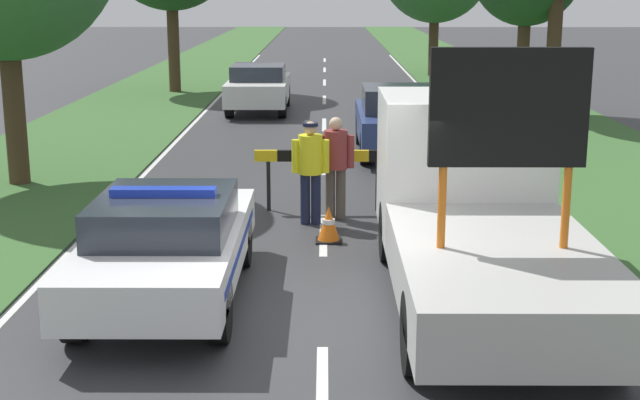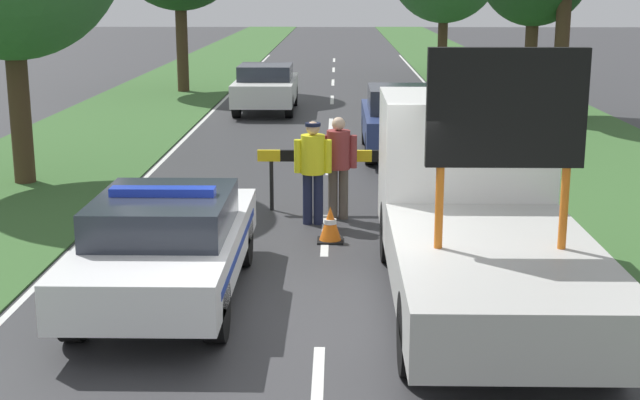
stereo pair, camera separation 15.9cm
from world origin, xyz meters
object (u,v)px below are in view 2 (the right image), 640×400
(police_officer, at_px, (313,164))
(queued_car_hatch_blue, at_px, (403,119))
(road_barrier, at_px, (326,161))
(pedestrian_civilian, at_px, (338,160))
(queued_car_van_white, at_px, (266,87))
(work_truck, at_px, (475,204))
(traffic_cone_near_police, at_px, (433,179))
(traffic_cone_centre_front, at_px, (330,224))
(police_car, at_px, (167,243))

(police_officer, xyz_separation_m, queued_car_hatch_blue, (1.95, 6.48, -0.20))
(road_barrier, height_order, pedestrian_civilian, pedestrian_civilian)
(queued_car_hatch_blue, xyz_separation_m, queued_car_van_white, (-3.82, 7.36, -0.04))
(work_truck, relative_size, queued_car_hatch_blue, 1.42)
(traffic_cone_near_police, distance_m, traffic_cone_centre_front, 3.74)
(police_car, bearing_deg, road_barrier, 70.88)
(pedestrian_civilian, bearing_deg, police_officer, -158.86)
(police_officer, xyz_separation_m, pedestrian_civilian, (0.42, 0.37, -0.00))
(pedestrian_civilian, bearing_deg, road_barrier, 90.47)
(queued_car_van_white, bearing_deg, traffic_cone_near_police, 109.28)
(police_car, relative_size, police_officer, 2.65)
(work_truck, xyz_separation_m, traffic_cone_near_police, (0.06, 5.46, -0.84))
(queued_car_van_white, bearing_deg, road_barrier, 99.11)
(traffic_cone_near_police, bearing_deg, work_truck, -90.59)
(traffic_cone_centre_front, bearing_deg, traffic_cone_near_police, 59.01)
(work_truck, xyz_separation_m, pedestrian_civilian, (-1.75, 3.68, -0.13))
(police_car, bearing_deg, traffic_cone_near_police, 59.51)
(road_barrier, relative_size, pedestrian_civilian, 1.38)
(pedestrian_civilian, distance_m, queued_car_van_white, 13.66)
(police_car, xyz_separation_m, work_truck, (3.90, 0.40, 0.42))
(traffic_cone_near_police, bearing_deg, traffic_cone_centre_front, -120.99)
(work_truck, xyz_separation_m, queued_car_hatch_blue, (-0.21, 9.78, -0.33))
(police_officer, xyz_separation_m, traffic_cone_centre_front, (0.30, -1.05, -0.75))
(pedestrian_civilian, xyz_separation_m, traffic_cone_centre_front, (-0.12, -1.43, -0.75))
(work_truck, xyz_separation_m, police_officer, (-2.17, 3.31, -0.13))
(queued_car_hatch_blue, height_order, queued_car_van_white, queued_car_hatch_blue)
(queued_car_hatch_blue, bearing_deg, pedestrian_civilian, 75.90)
(road_barrier, bearing_deg, traffic_cone_centre_front, -87.44)
(work_truck, height_order, queued_car_van_white, work_truck)
(road_barrier, xyz_separation_m, queued_car_van_white, (-2.07, 12.90, -0.10))
(traffic_cone_near_police, bearing_deg, road_barrier, -148.97)
(traffic_cone_centre_front, relative_size, queued_car_hatch_blue, 0.13)
(queued_car_hatch_blue, distance_m, queued_car_van_white, 8.29)
(work_truck, bearing_deg, traffic_cone_near_police, -92.64)
(traffic_cone_near_police, distance_m, queued_car_hatch_blue, 4.36)
(work_truck, bearing_deg, police_car, 3.81)
(work_truck, bearing_deg, police_officer, -58.81)
(pedestrian_civilian, bearing_deg, work_truck, -85.01)
(traffic_cone_centre_front, bearing_deg, work_truck, -50.32)
(queued_car_hatch_blue, bearing_deg, traffic_cone_centre_front, 77.60)
(pedestrian_civilian, xyz_separation_m, queued_car_van_white, (-2.28, 13.46, -0.24))
(police_car, xyz_separation_m, queued_car_van_white, (-0.13, 17.54, 0.05))
(traffic_cone_centre_front, height_order, queued_car_hatch_blue, queued_car_hatch_blue)
(traffic_cone_centre_front, bearing_deg, queued_car_hatch_blue, 77.60)
(police_car, xyz_separation_m, road_barrier, (1.94, 4.64, 0.15))
(police_officer, distance_m, queued_car_van_white, 13.96)
(traffic_cone_near_police, xyz_separation_m, queued_car_van_white, (-4.09, 11.69, 0.47))
(pedestrian_civilian, xyz_separation_m, queued_car_hatch_blue, (1.53, 6.10, -0.20))
(work_truck, bearing_deg, queued_car_hatch_blue, -90.80)
(work_truck, xyz_separation_m, road_barrier, (-1.96, 4.24, -0.27))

